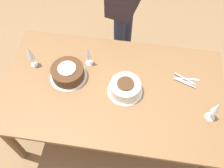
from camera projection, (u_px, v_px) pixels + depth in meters
ground_plane at (112, 126)px, 2.50m from camera, size 12.00×12.00×0.00m
dining_table at (112, 94)px, 1.98m from camera, size 1.70×0.98×0.72m
cake_center_white at (125, 88)px, 1.84m from camera, size 0.27×0.27×0.11m
cake_front_chocolate at (68, 73)px, 1.91m from camera, size 0.29×0.29×0.11m
wine_glass_near at (88, 53)px, 1.91m from camera, size 0.06×0.06×0.21m
wine_glass_far at (30, 53)px, 1.90m from camera, size 0.06×0.06×0.21m
wine_glass_extra at (216, 109)px, 1.65m from camera, size 0.07×0.07×0.20m
fork_pile at (186, 80)px, 1.93m from camera, size 0.20×0.12×0.01m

